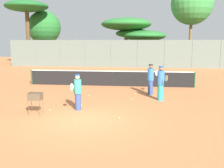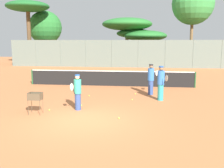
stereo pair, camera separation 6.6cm
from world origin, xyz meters
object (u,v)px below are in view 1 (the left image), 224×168
(player_red_cap, at_px, (151,79))
(player_white_outfit, at_px, (161,83))
(player_yellow_shirt, at_px, (78,92))
(tennis_net, at_px, (110,78))
(ball_cart, at_px, (35,98))

(player_red_cap, bearing_deg, player_white_outfit, -117.77)
(player_yellow_shirt, bearing_deg, player_white_outfit, 136.04)
(tennis_net, relative_size, player_yellow_shirt, 7.15)
(tennis_net, xyz_separation_m, player_red_cap, (2.72, -2.70, 0.36))
(player_white_outfit, relative_size, player_yellow_shirt, 1.12)
(player_red_cap, height_order, ball_cart, player_red_cap)
(player_red_cap, distance_m, ball_cart, 6.92)
(tennis_net, distance_m, player_white_outfit, 5.27)
(player_white_outfit, height_order, player_yellow_shirt, player_white_outfit)
(player_red_cap, xyz_separation_m, ball_cart, (-4.96, -4.81, -0.22))
(player_white_outfit, height_order, player_red_cap, player_white_outfit)
(player_white_outfit, relative_size, ball_cart, 1.94)
(tennis_net, distance_m, player_red_cap, 3.85)
(player_white_outfit, distance_m, player_red_cap, 1.55)
(player_red_cap, bearing_deg, ball_cart, 178.15)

